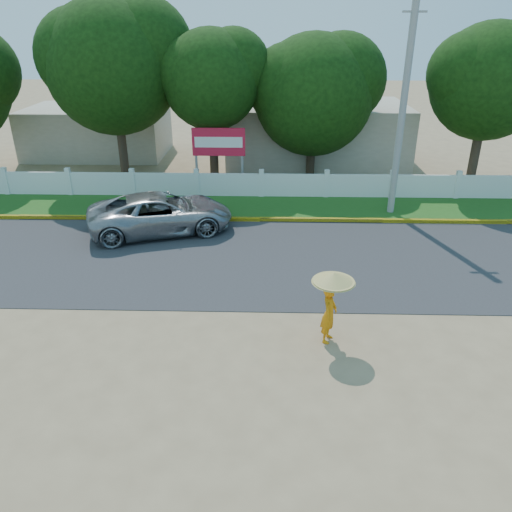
{
  "coord_description": "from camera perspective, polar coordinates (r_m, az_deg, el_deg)",
  "views": [
    {
      "loc": [
        0.36,
        -11.08,
        7.55
      ],
      "look_at": [
        0.0,
        2.0,
        1.3
      ],
      "focal_mm": 35.0,
      "sensor_mm": 36.0,
      "label": 1
    }
  ],
  "objects": [
    {
      "name": "grass_verge",
      "position": [
        22.15,
        0.55,
        5.65
      ],
      "size": [
        60.0,
        3.5,
        0.03
      ],
      "primitive_type": "cube",
      "color": "#2D601E",
      "rests_on": "ground"
    },
    {
      "name": "ground",
      "position": [
        13.41,
        -0.24,
        -8.73
      ],
      "size": [
        120.0,
        120.0,
        0.0
      ],
      "primitive_type": "plane",
      "color": "#9E8460",
      "rests_on": "ground"
    },
    {
      "name": "curb",
      "position": [
        20.54,
        0.46,
        4.2
      ],
      "size": [
        40.0,
        0.18,
        0.16
      ],
      "primitive_type": "cube",
      "color": "yellow",
      "rests_on": "ground"
    },
    {
      "name": "monk_with_parasol",
      "position": [
        12.58,
        8.59,
        -4.66
      ],
      "size": [
        1.08,
        1.08,
        1.97
      ],
      "color": "orange",
      "rests_on": "ground"
    },
    {
      "name": "building_near",
      "position": [
        29.8,
        6.82,
        13.84
      ],
      "size": [
        10.0,
        6.0,
        3.2
      ],
      "primitive_type": "cube",
      "color": "#B7AD99",
      "rests_on": "ground"
    },
    {
      "name": "utility_pole",
      "position": [
        21.27,
        16.42,
        15.72
      ],
      "size": [
        0.28,
        0.28,
        8.57
      ],
      "primitive_type": "cylinder",
      "color": "gray",
      "rests_on": "ground"
    },
    {
      "name": "vehicle",
      "position": [
        19.63,
        -10.81,
        4.82
      ],
      "size": [
        5.97,
        4.05,
        1.52
      ],
      "primitive_type": "imported",
      "rotation": [
        0.0,
        0.0,
        1.88
      ],
      "color": "#929599",
      "rests_on": "ground"
    },
    {
      "name": "billboard",
      "position": [
        24.11,
        -4.28,
        12.5
      ],
      "size": [
        2.5,
        0.13,
        2.95
      ],
      "color": "gray",
      "rests_on": "ground"
    },
    {
      "name": "fence",
      "position": [
        23.36,
        0.62,
        8.09
      ],
      "size": [
        40.0,
        0.1,
        1.1
      ],
      "primitive_type": "cube",
      "color": "silver",
      "rests_on": "ground"
    },
    {
      "name": "road",
      "position": [
        17.31,
        0.23,
        -0.29
      ],
      "size": [
        60.0,
        7.0,
        0.02
      ],
      "primitive_type": "cube",
      "color": "#38383A",
      "rests_on": "ground"
    },
    {
      "name": "tree_row",
      "position": [
        25.45,
        -7.0,
        19.17
      ],
      "size": [
        30.86,
        7.25,
        8.66
      ],
      "color": "#473828",
      "rests_on": "ground"
    },
    {
      "name": "building_far",
      "position": [
        32.4,
        -17.61,
        13.44
      ],
      "size": [
        8.0,
        5.0,
        2.8
      ],
      "primitive_type": "cube",
      "color": "#B7AD99",
      "rests_on": "ground"
    }
  ]
}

